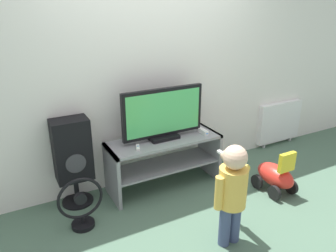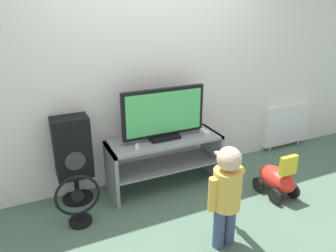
{
  "view_description": "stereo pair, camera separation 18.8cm",
  "coord_description": "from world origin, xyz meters",
  "px_view_note": "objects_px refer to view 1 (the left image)",
  "views": [
    {
      "loc": [
        -1.51,
        -2.69,
        2.0
      ],
      "look_at": [
        0.0,
        0.14,
        0.76
      ],
      "focal_mm": 35.0,
      "sensor_mm": 36.0,
      "label": 1
    },
    {
      "loc": [
        -1.35,
        -2.77,
        2.0
      ],
      "look_at": [
        0.0,
        0.14,
        0.76
      ],
      "focal_mm": 35.0,
      "sensor_mm": 36.0,
      "label": 2
    }
  ],
  "objects_px": {
    "ride_on_toy": "(276,175)",
    "game_console": "(202,131)",
    "radiator": "(279,122)",
    "remote_primary": "(138,147)",
    "floor_fan": "(81,205)",
    "speaker_tower": "(72,152)",
    "child": "(232,187)",
    "television": "(163,115)"
  },
  "relations": [
    {
      "from": "floor_fan",
      "to": "radiator",
      "type": "relative_size",
      "value": 0.68
    },
    {
      "from": "game_console",
      "to": "television",
      "type": "bearing_deg",
      "value": 172.04
    },
    {
      "from": "ride_on_toy",
      "to": "radiator",
      "type": "bearing_deg",
      "value": 43.33
    },
    {
      "from": "game_console",
      "to": "child",
      "type": "height_order",
      "value": "child"
    },
    {
      "from": "ride_on_toy",
      "to": "remote_primary",
      "type": "bearing_deg",
      "value": 156.2
    },
    {
      "from": "game_console",
      "to": "child",
      "type": "relative_size",
      "value": 0.22
    },
    {
      "from": "floor_fan",
      "to": "radiator",
      "type": "bearing_deg",
      "value": 9.87
    },
    {
      "from": "television",
      "to": "radiator",
      "type": "relative_size",
      "value": 1.24
    },
    {
      "from": "television",
      "to": "speaker_tower",
      "type": "height_order",
      "value": "television"
    },
    {
      "from": "television",
      "to": "child",
      "type": "height_order",
      "value": "television"
    },
    {
      "from": "child",
      "to": "radiator",
      "type": "height_order",
      "value": "child"
    },
    {
      "from": "remote_primary",
      "to": "child",
      "type": "height_order",
      "value": "child"
    },
    {
      "from": "child",
      "to": "game_console",
      "type": "bearing_deg",
      "value": 69.07
    },
    {
      "from": "ride_on_toy",
      "to": "game_console",
      "type": "bearing_deg",
      "value": 130.9
    },
    {
      "from": "television",
      "to": "remote_primary",
      "type": "height_order",
      "value": "television"
    },
    {
      "from": "game_console",
      "to": "remote_primary",
      "type": "relative_size",
      "value": 1.52
    },
    {
      "from": "game_console",
      "to": "radiator",
      "type": "xyz_separation_m",
      "value": [
        1.54,
        0.28,
        -0.26
      ]
    },
    {
      "from": "remote_primary",
      "to": "television",
      "type": "bearing_deg",
      "value": 16.88
    },
    {
      "from": "floor_fan",
      "to": "ride_on_toy",
      "type": "distance_m",
      "value": 2.08
    },
    {
      "from": "child",
      "to": "ride_on_toy",
      "type": "height_order",
      "value": "child"
    },
    {
      "from": "speaker_tower",
      "to": "ride_on_toy",
      "type": "relative_size",
      "value": 1.79
    },
    {
      "from": "speaker_tower",
      "to": "radiator",
      "type": "bearing_deg",
      "value": 1.94
    },
    {
      "from": "child",
      "to": "remote_primary",
      "type": "bearing_deg",
      "value": 112.06
    },
    {
      "from": "child",
      "to": "ride_on_toy",
      "type": "bearing_deg",
      "value": 22.92
    },
    {
      "from": "game_console",
      "to": "floor_fan",
      "type": "bearing_deg",
      "value": -170.61
    },
    {
      "from": "game_console",
      "to": "radiator",
      "type": "relative_size",
      "value": 0.27
    },
    {
      "from": "television",
      "to": "child",
      "type": "bearing_deg",
      "value": -86.8
    },
    {
      "from": "child",
      "to": "speaker_tower",
      "type": "bearing_deg",
      "value": 129.76
    },
    {
      "from": "remote_primary",
      "to": "child",
      "type": "relative_size",
      "value": 0.14
    },
    {
      "from": "television",
      "to": "radiator",
      "type": "height_order",
      "value": "television"
    },
    {
      "from": "television",
      "to": "remote_primary",
      "type": "distance_m",
      "value": 0.45
    },
    {
      "from": "television",
      "to": "remote_primary",
      "type": "relative_size",
      "value": 6.97
    },
    {
      "from": "child",
      "to": "ride_on_toy",
      "type": "relative_size",
      "value": 1.8
    },
    {
      "from": "floor_fan",
      "to": "ride_on_toy",
      "type": "bearing_deg",
      "value": -11.1
    },
    {
      "from": "television",
      "to": "child",
      "type": "relative_size",
      "value": 1.0
    },
    {
      "from": "remote_primary",
      "to": "floor_fan",
      "type": "height_order",
      "value": "remote_primary"
    },
    {
      "from": "television",
      "to": "game_console",
      "type": "bearing_deg",
      "value": -7.96
    },
    {
      "from": "child",
      "to": "floor_fan",
      "type": "relative_size",
      "value": 1.81
    },
    {
      "from": "radiator",
      "to": "ride_on_toy",
      "type": "bearing_deg",
      "value": -136.67
    },
    {
      "from": "radiator",
      "to": "television",
      "type": "bearing_deg",
      "value": -173.86
    },
    {
      "from": "television",
      "to": "ride_on_toy",
      "type": "height_order",
      "value": "television"
    },
    {
      "from": "television",
      "to": "game_console",
      "type": "relative_size",
      "value": 4.58
    }
  ]
}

